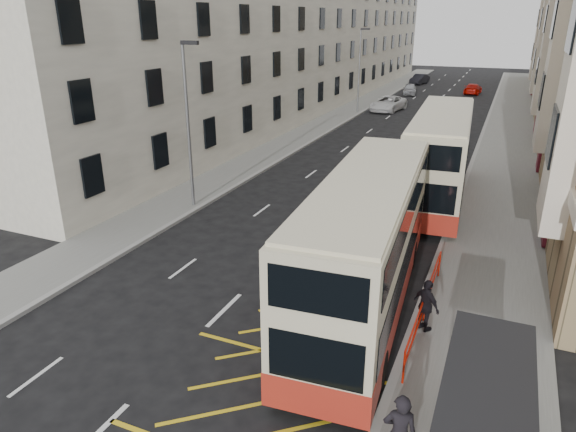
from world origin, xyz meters
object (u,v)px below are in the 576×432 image
at_px(street_lamp_near, 188,117).
at_px(car_silver, 410,89).
at_px(street_lamp_far, 360,66).
at_px(pedestrian_mid, 510,405).
at_px(bus_shelter, 492,421).
at_px(double_decker_rear, 439,156).
at_px(car_dark, 419,79).
at_px(car_red, 473,89).
at_px(white_van, 388,104).
at_px(pedestrian_far, 426,306).
at_px(double_decker_front, 366,245).

distance_m(street_lamp_near, car_silver, 45.77).
bearing_deg(street_lamp_far, pedestrian_mid, -69.52).
relative_size(bus_shelter, double_decker_rear, 0.36).
bearing_deg(double_decker_rear, bus_shelter, -82.85).
relative_size(car_dark, car_red, 0.96).
xyz_separation_m(street_lamp_far, car_dark, (1.48, 26.86, -3.93)).
distance_m(bus_shelter, pedestrian_mid, 2.21).
height_order(white_van, car_dark, white_van).
height_order(pedestrian_mid, pedestrian_far, pedestrian_mid).
relative_size(double_decker_rear, pedestrian_mid, 6.23).
distance_m(bus_shelter, street_lamp_far, 44.94).
height_order(pedestrian_far, white_van, pedestrian_far).
bearing_deg(car_silver, street_lamp_near, -101.84).
xyz_separation_m(double_decker_front, car_red, (-1.08, 55.30, -1.70)).
relative_size(street_lamp_far, double_decker_rear, 0.67).
relative_size(street_lamp_far, car_silver, 2.02).
relative_size(double_decker_rear, car_dark, 2.78).
xyz_separation_m(bus_shelter, white_van, (-12.21, 45.01, -1.39)).
height_order(double_decker_front, car_red, double_decker_front).
bearing_deg(street_lamp_near, double_decker_rear, 28.78).
distance_m(pedestrian_far, car_dark, 64.61).
distance_m(street_lamp_near, double_decker_rear, 12.92).
bearing_deg(car_dark, white_van, -75.93).
bearing_deg(white_van, pedestrian_mid, -65.08).
xyz_separation_m(double_decker_front, car_silver, (-8.31, 51.62, -1.67)).
xyz_separation_m(street_lamp_far, pedestrian_mid, (15.12, -40.48, -3.53)).
distance_m(street_lamp_far, car_dark, 27.18).
height_order(bus_shelter, pedestrian_mid, bus_shelter).
distance_m(double_decker_front, pedestrian_far, 2.63).
distance_m(pedestrian_far, car_silver, 53.35).
distance_m(street_lamp_near, car_red, 50.28).
xyz_separation_m(car_silver, car_dark, (-0.77, 11.32, 0.03)).
relative_size(pedestrian_far, car_silver, 0.43).
relative_size(street_lamp_near, car_dark, 1.87).
bearing_deg(car_silver, car_dark, 84.87).
relative_size(bus_shelter, white_van, 0.79).
height_order(bus_shelter, double_decker_front, double_decker_front).
bearing_deg(street_lamp_far, car_red, 63.75).
bearing_deg(white_van, car_silver, 99.61).
xyz_separation_m(bus_shelter, pedestrian_mid, (0.43, 1.91, -1.03)).
distance_m(double_decker_rear, car_silver, 40.44).
bearing_deg(car_red, white_van, 70.25).
relative_size(street_lamp_near, car_silver, 2.02).
height_order(bus_shelter, street_lamp_far, street_lamp_far).
relative_size(double_decker_front, car_silver, 2.95).
distance_m(bus_shelter, car_silver, 59.27).
relative_size(pedestrian_mid, car_red, 0.43).
bearing_deg(street_lamp_near, double_decker_front, -29.94).
height_order(street_lamp_near, pedestrian_far, street_lamp_near).
xyz_separation_m(double_decker_rear, white_van, (-8.67, 26.49, -1.63)).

